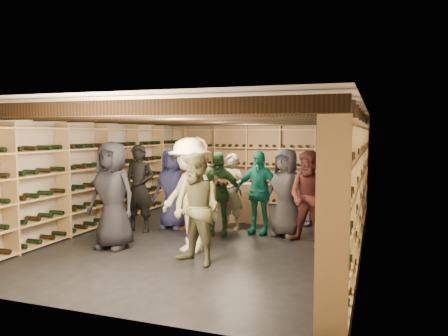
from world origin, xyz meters
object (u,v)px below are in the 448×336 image
person_3 (190,195)px  person_5 (195,184)px  person_12 (286,193)px  person_9 (197,191)px  crate_stack_left (241,202)px  person_2 (197,209)px  person_0 (112,195)px  person_4 (258,192)px  crate_stack_right (257,207)px  person_7 (232,192)px  crate_loose (312,215)px  person_10 (217,193)px  person_6 (172,189)px  person_8 (310,197)px  person_11 (318,189)px  person_1 (139,188)px

person_3 → person_5: person_5 is taller
person_12 → person_9: bearing=-174.2°
person_12 → crate_stack_left: bearing=155.2°
person_2 → person_12: bearing=88.9°
person_2 → person_5: person_5 is taller
person_0 → person_4: size_ratio=1.12×
crate_stack_right → person_5: person_5 is taller
person_2 → person_7: (-0.26, 2.45, -0.06)m
crate_loose → person_10: size_ratio=0.31×
crate_stack_left → crate_stack_right: crate_stack_left is taller
person_6 → person_12: bearing=2.5°
person_0 → person_8: 3.44m
person_3 → person_11: bearing=78.1°
person_1 → person_4: bearing=9.6°
person_1 → person_9: size_ratio=1.17×
person_11 → person_12: person_12 is taller
person_0 → person_1: bearing=104.7°
person_6 → person_9: person_6 is taller
person_7 → person_12: bearing=7.4°
crate_loose → person_10: bearing=-124.9°
person_0 → person_2: bearing=-7.7°
person_1 → person_6: 0.69m
person_2 → person_8: size_ratio=1.02×
person_5 → person_6: bearing=-174.0°
crate_stack_right → person_2: size_ratio=0.40×
person_1 → person_4: (2.28, 0.62, -0.05)m
crate_stack_left → person_1: 2.34m
crate_loose → person_3: size_ratio=0.26×
crate_loose → person_4: size_ratio=0.31×
person_3 → person_9: bearing=131.1°
person_3 → person_12: size_ratio=1.13×
crate_stack_left → person_0: size_ratio=0.46×
person_5 → person_7: (0.64, 0.39, -0.17)m
person_4 → person_6: person_6 is taller
person_7 → person_5: bearing=-130.1°
person_11 → crate_loose: bearing=111.8°
person_1 → person_2: (1.94, -1.64, -0.03)m
person_7 → person_4: bearing=1.5°
person_9 → person_0: bearing=-99.4°
person_4 → person_11: (1.03, 1.01, -0.02)m
person_3 → person_12: bearing=73.1°
person_11 → person_5: bearing=-147.3°
person_1 → person_6: person_1 is taller
person_1 → person_4: size_ratio=1.07×
person_2 → person_5: size_ratio=0.89×
person_9 → person_6: bearing=-123.3°
crate_stack_right → crate_loose: size_ratio=1.36×
crate_stack_left → crate_stack_right: bearing=0.0°
person_10 → person_11: 2.22m
crate_stack_right → person_1: size_ratio=0.39×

